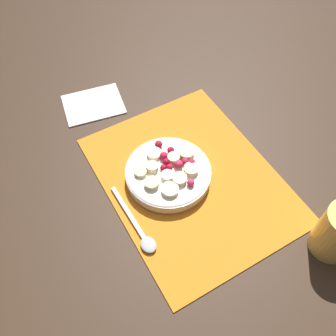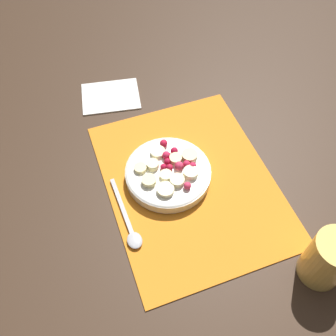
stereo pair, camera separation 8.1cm
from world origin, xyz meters
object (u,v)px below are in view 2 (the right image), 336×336
spoon (130,227)px  drinking_glass (328,259)px  napkin (111,96)px  fruit_bowl (168,172)px

spoon → drinking_glass: (-0.21, -0.32, 0.05)m
drinking_glass → napkin: 0.65m
fruit_bowl → spoon: 0.15m
drinking_glass → napkin: size_ratio=0.71×
fruit_bowl → napkin: 0.30m
napkin → fruit_bowl: bearing=-169.5°
napkin → drinking_glass: bearing=-157.1°
spoon → drinking_glass: bearing=54.9°
drinking_glass → fruit_bowl: bearing=33.2°
fruit_bowl → spoon: (-0.09, 0.12, -0.01)m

